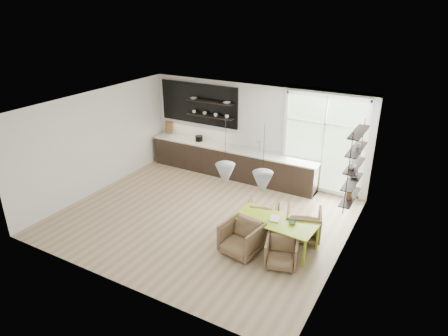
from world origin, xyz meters
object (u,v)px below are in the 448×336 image
at_px(armchair_back_right, 303,224).
at_px(armchair_front_right, 281,253).
at_px(armchair_back_left, 263,214).
at_px(armchair_front_left, 241,238).
at_px(dining_table, 275,222).
at_px(wire_stool, 236,229).

bearing_deg(armchair_back_right, armchair_front_right, 69.97).
distance_m(armchair_back_left, armchair_front_right, 1.57).
xyz_separation_m(armchair_back_left, armchair_front_left, (0.05, -1.23, 0.03)).
height_order(dining_table, armchair_front_left, armchair_front_left).
height_order(armchair_back_left, wire_stool, armchair_back_left).
relative_size(armchair_back_left, wire_stool, 1.99).
relative_size(armchair_back_right, wire_stool, 2.13).
relative_size(armchair_back_left, armchair_front_right, 1.11).
xyz_separation_m(armchair_front_left, armchair_front_right, (0.93, 0.01, -0.06)).
relative_size(dining_table, armchair_back_left, 2.48).
relative_size(armchair_front_right, wire_stool, 1.79).
height_order(dining_table, wire_stool, dining_table).
distance_m(dining_table, armchair_front_right, 0.79).
bearing_deg(wire_stool, armchair_back_right, 30.70).
xyz_separation_m(armchair_back_right, armchair_front_right, (-0.05, -1.24, -0.06)).
relative_size(dining_table, armchair_back_right, 2.31).
height_order(armchair_back_right, armchair_front_right, armchair_back_right).
relative_size(armchair_front_left, wire_stool, 2.13).
height_order(dining_table, armchair_back_right, armchair_back_right).
bearing_deg(armchair_front_left, dining_table, 56.83).
distance_m(dining_table, armchair_back_left, 0.89).
relative_size(dining_table, wire_stool, 4.92).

